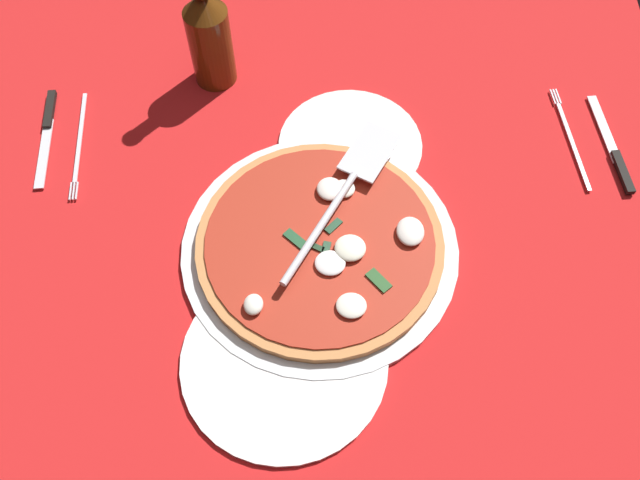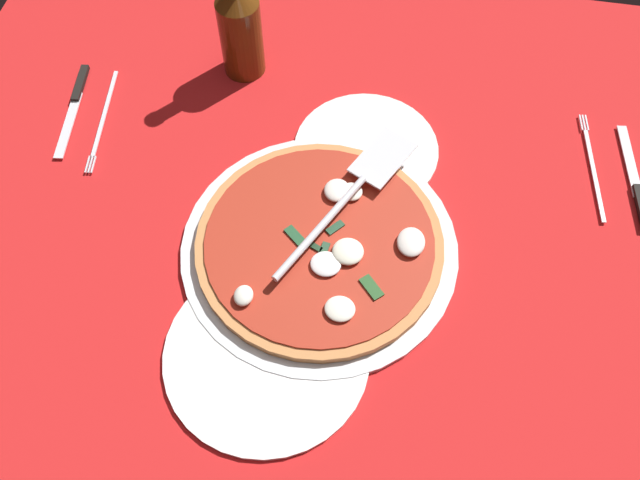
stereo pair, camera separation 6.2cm
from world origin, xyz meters
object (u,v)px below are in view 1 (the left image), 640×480
object	(u,v)px
place_setting_far	(592,147)
beer_bottle	(209,36)
pizza	(322,241)
pizza_server	(344,191)
place_setting_near	(63,138)
dinner_plate_right	(284,360)
dinner_plate_left	(350,145)

from	to	relation	value
place_setting_far	beer_bottle	size ratio (longest dim) A/B	0.96
pizza	beer_bottle	world-z (taller)	beer_bottle
pizza_server	place_setting_far	distance (cm)	38.95
pizza_server	beer_bottle	size ratio (longest dim) A/B	1.20
pizza	beer_bottle	bearing A→B (deg)	-149.67
place_setting_far	beer_bottle	xyz separation A→B (cm)	(-11.79, -57.41, 8.44)
pizza_server	place_setting_near	xyz separation A→B (cm)	(-10.74, -42.15, -4.02)
place_setting_near	place_setting_far	bearing A→B (deg)	83.54
dinner_plate_right	dinner_plate_left	bearing A→B (deg)	167.61
pizza_server	place_setting_far	size ratio (longest dim) A/B	1.25
pizza_server	pizza	bearing A→B (deg)	-176.05
dinner_plate_right	beer_bottle	xyz separation A→B (cm)	(-47.07, -14.09, 8.29)
pizza	beer_bottle	size ratio (longest dim) A/B	1.45
dinner_plate_left	dinner_plate_right	bearing A→B (deg)	-12.39
pizza	place_setting_near	world-z (taller)	pizza
pizza_server	beer_bottle	bearing A→B (deg)	67.11
dinner_plate_left	pizza_server	world-z (taller)	pizza_server
dinner_plate_left	beer_bottle	bearing A→B (deg)	-121.44
pizza_server	beer_bottle	xyz separation A→B (cm)	(-24.22, -20.71, 4.41)
dinner_plate_right	pizza_server	distance (cm)	24.10
pizza_server	place_setting_near	size ratio (longest dim) A/B	1.32
pizza	place_setting_near	distance (cm)	43.08
dinner_plate_left	dinner_plate_right	size ratio (longest dim) A/B	0.83
place_setting_far	beer_bottle	world-z (taller)	beer_bottle
dinner_plate_right	place_setting_near	world-z (taller)	place_setting_near
pizza	dinner_plate_left	bearing A→B (deg)	168.60
place_setting_near	beer_bottle	distance (cm)	26.69
dinner_plate_right	pizza_server	size ratio (longest dim) A/B	0.93
place_setting_near	beer_bottle	world-z (taller)	beer_bottle
place_setting_near	dinner_plate_right	bearing A→B (deg)	38.93
pizza	place_setting_near	size ratio (longest dim) A/B	1.60
pizza	dinner_plate_right	bearing A→B (deg)	-13.45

